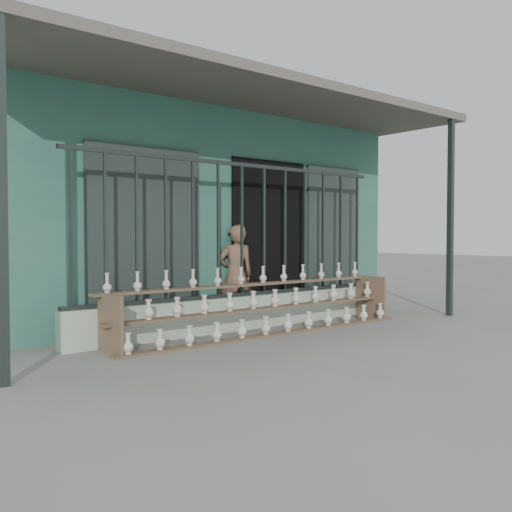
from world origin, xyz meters
TOP-DOWN VIEW (x-y plane):
  - ground at (0.00, 0.00)m, footprint 60.00×60.00m
  - workshop_building at (0.00, 4.23)m, footprint 7.40×6.60m
  - parapet_wall at (0.00, 1.30)m, footprint 5.00×0.20m
  - security_fence at (-0.00, 1.30)m, footprint 5.00×0.04m
  - shelf_rack at (0.06, 0.89)m, footprint 4.50×0.68m
  - elderly_woman at (0.19, 1.68)m, footprint 0.60×0.49m

SIDE VIEW (x-z plane):
  - ground at x=0.00m, z-range 0.00..0.00m
  - parapet_wall at x=0.00m, z-range 0.00..0.45m
  - shelf_rack at x=0.06m, z-range -0.07..0.79m
  - elderly_woman at x=0.19m, z-range 0.00..1.42m
  - security_fence at x=0.00m, z-range 0.45..2.25m
  - workshop_building at x=0.00m, z-range 0.02..3.23m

